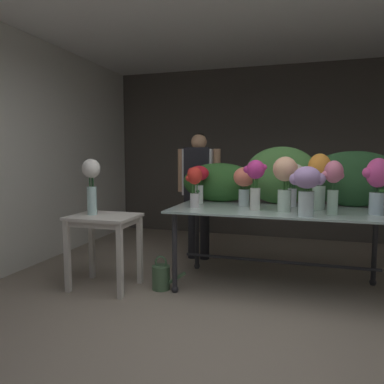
% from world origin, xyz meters
% --- Properties ---
extents(ground_plane, '(8.44, 8.44, 0.00)m').
position_xyz_m(ground_plane, '(0.00, 1.92, 0.00)').
color(ground_plane, gray).
extents(wall_back, '(5.35, 0.12, 2.77)m').
position_xyz_m(wall_back, '(0.00, 3.84, 1.38)').
color(wall_back, '#4C4742').
rests_on(wall_back, ground).
extents(wall_left, '(0.12, 3.96, 2.77)m').
position_xyz_m(wall_left, '(-2.67, 1.92, 1.38)').
color(wall_left, silver).
rests_on(wall_left, ground).
extents(ceiling_slab, '(5.47, 3.96, 0.12)m').
position_xyz_m(ceiling_slab, '(0.00, 1.92, 2.83)').
color(ceiling_slab, silver).
rests_on(ceiling_slab, wall_back).
extents(display_table_glass, '(2.11, 0.98, 0.82)m').
position_xyz_m(display_table_glass, '(0.29, 1.41, 0.71)').
color(display_table_glass, '#B0CAC6').
rests_on(display_table_glass, ground).
extents(side_table_white, '(0.65, 0.51, 0.75)m').
position_xyz_m(side_table_white, '(-1.38, 0.94, 0.63)').
color(side_table_white, silver).
rests_on(side_table_white, ground).
extents(florist, '(0.56, 0.24, 1.62)m').
position_xyz_m(florist, '(-0.76, 2.21, 0.99)').
color(florist, '#232328').
rests_on(florist, ground).
extents(foliage_backdrop, '(2.31, 0.29, 0.62)m').
position_xyz_m(foliage_backdrop, '(0.36, 1.78, 1.09)').
color(foliage_backdrop, '#2D6028').
rests_on(foliage_backdrop, display_table_glass).
extents(vase_coral_carnations, '(0.22, 0.22, 0.41)m').
position_xyz_m(vase_coral_carnations, '(-0.06, 1.51, 1.07)').
color(vase_coral_carnations, silver).
rests_on(vase_coral_carnations, display_table_glass).
extents(vase_ivory_tulips, '(0.21, 0.21, 0.45)m').
position_xyz_m(vase_ivory_tulips, '(0.42, 1.61, 1.12)').
color(vase_ivory_tulips, silver).
rests_on(vase_ivory_tulips, display_table_glass).
extents(vase_fuchsia_dahlias, '(0.26, 0.20, 0.51)m').
position_xyz_m(vase_fuchsia_dahlias, '(1.15, 1.33, 1.12)').
color(vase_fuchsia_dahlias, silver).
rests_on(vase_fuchsia_dahlias, display_table_glass).
extents(vase_rosy_freesia, '(0.19, 0.16, 0.48)m').
position_xyz_m(vase_rosy_freesia, '(0.77, 1.19, 1.11)').
color(vase_rosy_freesia, silver).
rests_on(vase_rosy_freesia, display_table_glass).
extents(vase_peach_hydrangea, '(0.22, 0.22, 0.52)m').
position_xyz_m(vase_peach_hydrangea, '(0.36, 1.25, 1.14)').
color(vase_peach_hydrangea, silver).
rests_on(vase_peach_hydrangea, display_table_glass).
extents(vase_scarlet_ranunculus, '(0.16, 0.16, 0.41)m').
position_xyz_m(vase_scarlet_ranunculus, '(-0.53, 1.26, 1.06)').
color(vase_scarlet_ranunculus, silver).
rests_on(vase_scarlet_ranunculus, display_table_glass).
extents(vase_magenta_roses, '(0.22, 0.18, 0.49)m').
position_xyz_m(vase_magenta_roses, '(0.08, 1.27, 1.11)').
color(vase_magenta_roses, silver).
rests_on(vase_magenta_roses, display_table_glass).
extents(vase_crimson_anemones, '(0.23, 0.22, 0.42)m').
position_xyz_m(vase_crimson_anemones, '(-0.57, 1.57, 1.09)').
color(vase_crimson_anemones, silver).
rests_on(vase_crimson_anemones, display_table_glass).
extents(vase_sunset_snapdragons, '(0.24, 0.22, 0.55)m').
position_xyz_m(vase_sunset_snapdragons, '(0.67, 1.48, 1.14)').
color(vase_sunset_snapdragons, silver).
rests_on(vase_sunset_snapdragons, display_table_glass).
extents(vase_lilac_stock, '(0.30, 0.24, 0.44)m').
position_xyz_m(vase_lilac_stock, '(0.55, 1.03, 1.08)').
color(vase_lilac_stock, silver).
rests_on(vase_lilac_stock, display_table_glass).
extents(vase_white_roses_tall, '(0.18, 0.18, 0.56)m').
position_xyz_m(vase_white_roses_tall, '(-1.51, 0.94, 1.09)').
color(vase_white_roses_tall, silver).
rests_on(vase_white_roses_tall, side_table_white).
extents(watering_can, '(0.35, 0.18, 0.34)m').
position_xyz_m(watering_can, '(-0.81, 1.06, 0.13)').
color(watering_can, '#4C704C').
rests_on(watering_can, ground).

